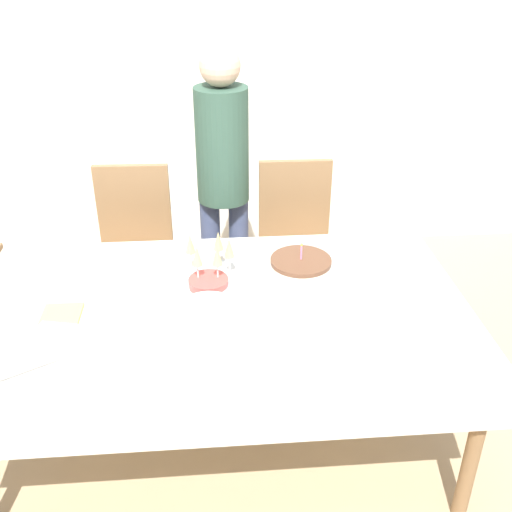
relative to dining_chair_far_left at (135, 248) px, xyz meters
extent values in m
plane|color=tan|center=(0.44, -0.89, -0.54)|extent=(12.00, 12.00, 0.00)
cube|color=silver|center=(0.44, 1.06, 0.81)|extent=(8.00, 0.05, 2.70)
cube|color=silver|center=(0.44, -0.89, 0.19)|extent=(1.98, 1.11, 0.03)
cube|color=silver|center=(0.44, -0.89, 0.10)|extent=(2.01, 1.14, 0.21)
cylinder|color=olive|center=(1.37, -1.39, -0.18)|extent=(0.06, 0.06, 0.71)
cylinder|color=olive|center=(-0.49, -0.39, -0.18)|extent=(0.06, 0.06, 0.71)
cylinder|color=olive|center=(1.37, -0.39, -0.18)|extent=(0.06, 0.06, 0.71)
cube|color=olive|center=(0.00, -0.08, -0.09)|extent=(0.43, 0.43, 0.04)
cube|color=olive|center=(0.00, 0.11, 0.18)|extent=(0.40, 0.05, 0.50)
cylinder|color=olive|center=(0.17, -0.27, -0.32)|extent=(0.04, 0.04, 0.43)
cylinder|color=olive|center=(-0.19, -0.26, -0.32)|extent=(0.04, 0.04, 0.43)
cylinder|color=olive|center=(0.18, 0.09, -0.32)|extent=(0.04, 0.04, 0.43)
cylinder|color=olive|center=(-0.18, 0.10, -0.32)|extent=(0.04, 0.04, 0.43)
cube|color=olive|center=(0.89, -0.08, -0.09)|extent=(0.42, 0.42, 0.04)
cube|color=olive|center=(0.89, 0.11, 0.18)|extent=(0.40, 0.04, 0.50)
cylinder|color=olive|center=(1.07, -0.27, -0.32)|extent=(0.04, 0.04, 0.43)
cylinder|color=olive|center=(0.71, -0.26, -0.32)|extent=(0.04, 0.04, 0.43)
cylinder|color=olive|center=(1.07, 0.09, -0.32)|extent=(0.04, 0.04, 0.43)
cylinder|color=olive|center=(0.71, 0.10, -0.32)|extent=(0.04, 0.04, 0.43)
cylinder|color=silver|center=(0.79, -0.77, 0.25)|extent=(0.25, 0.25, 0.10)
cylinder|color=brown|center=(0.79, -0.77, 0.31)|extent=(0.26, 0.26, 0.02)
cylinder|color=pink|center=(0.79, -0.77, 0.35)|extent=(0.01, 0.01, 0.06)
sphere|color=#F9CC4C|center=(0.79, -0.77, 0.39)|extent=(0.01, 0.01, 0.01)
cylinder|color=silver|center=(0.42, -0.68, 0.20)|extent=(0.29, 0.29, 0.01)
cylinder|color=silver|center=(0.50, -0.68, 0.21)|extent=(0.05, 0.05, 0.00)
cylinder|color=silver|center=(0.50, -0.68, 0.25)|extent=(0.01, 0.01, 0.08)
cone|color=#E0CC72|center=(0.50, -0.68, 0.34)|extent=(0.04, 0.04, 0.08)
cylinder|color=silver|center=(0.45, -0.61, 0.21)|extent=(0.05, 0.05, 0.00)
cylinder|color=silver|center=(0.45, -0.61, 0.25)|extent=(0.01, 0.01, 0.08)
cone|color=#E0CC72|center=(0.45, -0.61, 0.34)|extent=(0.04, 0.04, 0.08)
cylinder|color=silver|center=(0.33, -0.63, 0.21)|extent=(0.05, 0.05, 0.00)
cylinder|color=silver|center=(0.33, -0.63, 0.25)|extent=(0.01, 0.01, 0.08)
cone|color=#E0CC72|center=(0.33, -0.63, 0.34)|extent=(0.04, 0.04, 0.08)
cylinder|color=silver|center=(0.36, -0.74, 0.21)|extent=(0.05, 0.05, 0.00)
cylinder|color=silver|center=(0.36, -0.74, 0.25)|extent=(0.01, 0.01, 0.08)
cone|color=#E0CC72|center=(0.36, -0.74, 0.34)|extent=(0.04, 0.04, 0.08)
cylinder|color=silver|center=(0.44, -0.75, 0.21)|extent=(0.05, 0.05, 0.00)
cylinder|color=silver|center=(0.44, -0.75, 0.25)|extent=(0.01, 0.01, 0.08)
cone|color=#E0CC72|center=(0.44, -0.75, 0.34)|extent=(0.04, 0.04, 0.08)
cylinder|color=silver|center=(0.40, -0.97, 0.20)|extent=(0.23, 0.23, 0.01)
cylinder|color=silver|center=(0.40, -0.97, 0.21)|extent=(0.23, 0.23, 0.01)
cylinder|color=silver|center=(0.40, -0.97, 0.22)|extent=(0.23, 0.23, 0.01)
cylinder|color=silver|center=(0.40, -0.97, 0.23)|extent=(0.23, 0.23, 0.01)
cylinder|color=silver|center=(0.40, -0.97, 0.23)|extent=(0.23, 0.23, 0.01)
cylinder|color=#CC4C47|center=(0.40, -0.76, 0.20)|extent=(0.17, 0.17, 0.01)
cylinder|color=#CC4C47|center=(0.40, -0.76, 0.21)|extent=(0.17, 0.17, 0.01)
cylinder|color=#CC4C47|center=(0.40, -0.76, 0.22)|extent=(0.17, 0.17, 0.01)
cylinder|color=#CC4C47|center=(0.40, -0.76, 0.23)|extent=(0.17, 0.17, 0.01)
cylinder|color=#CC4C47|center=(0.40, -0.76, 0.23)|extent=(0.17, 0.17, 0.01)
cube|color=silver|center=(0.77, -1.02, 0.20)|extent=(0.30, 0.05, 0.00)
cube|color=silver|center=(-0.16, -1.04, 0.21)|extent=(0.18, 0.10, 0.02)
cube|color=#E0D166|center=(-0.17, -0.94, 0.21)|extent=(0.15, 0.15, 0.01)
cylinder|color=#3F4C72|center=(0.42, 0.11, -0.16)|extent=(0.11, 0.11, 0.77)
cylinder|color=#3F4C72|center=(0.58, 0.11, -0.16)|extent=(0.11, 0.11, 0.77)
cylinder|color=#335142|center=(0.50, 0.11, 0.53)|extent=(0.28, 0.28, 0.61)
sphere|color=#D8B293|center=(0.50, 0.11, 0.94)|extent=(0.21, 0.21, 0.21)
cylinder|color=olive|center=(-0.76, 0.03, -0.27)|extent=(0.03, 0.03, 0.54)
camera|label=1|loc=(0.43, -2.93, 1.54)|focal=42.00mm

